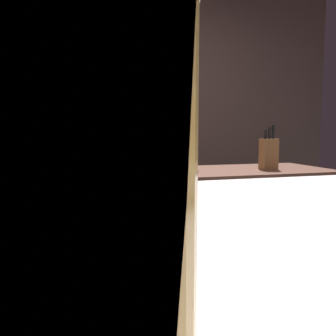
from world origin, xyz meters
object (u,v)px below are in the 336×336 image
knife_block (269,153)px  bottle_hot_sauce (83,117)px  bottle_vinegar (120,119)px  bartender (150,162)px  pint_glass_near (91,170)px  mixing_bowl (59,169)px  chefs_knife (180,172)px  bottle_soy (93,117)px

knife_block → bottle_hot_sauce: 1.76m
bottle_vinegar → bartender: bearing=-93.1°
bartender → pint_glass_near: size_ratio=11.88×
bartender → mixing_bowl: 0.72m
knife_block → mixing_bowl: (-1.31, 0.18, -0.08)m
mixing_bowl → chefs_knife: mixing_bowl is taller
bottle_vinegar → knife_block: bearing=-56.4°
knife_block → bottle_soy: bearing=128.5°
bottle_hot_sauce → bottle_soy: 0.09m
bartender → bottle_hot_sauce: size_ratio=6.99×
chefs_knife → mixing_bowl: bearing=163.6°
knife_block → bottle_hot_sauce: bearing=130.0°
chefs_knife → knife_block: bearing=-4.8°
chefs_knife → bottle_hot_sauce: 1.46m
pint_glass_near → bottle_vinegar: bearing=81.8°
pint_glass_near → bottle_hot_sauce: 3.20m
chefs_knife → bottle_soy: size_ratio=0.93×
knife_block → mixing_bowl: bearing=172.2°
bartender → knife_block: (0.88, 0.39, 0.00)m
mixing_bowl → pint_glass_near: size_ratio=1.29×
pint_glass_near → bottle_vinegar: (0.44, 3.06, 0.11)m
bottle_vinegar → bottle_soy: bearing=157.0°
bartender → knife_block: 0.96m
knife_block → bottle_vinegar: 1.46m
bottle_hot_sauce → bottle_vinegar: bearing=-22.3°
bartender → bottle_hot_sauce: (-0.24, 1.72, 0.27)m
bartender → mixing_bowl: bartender is taller
knife_block → pint_glass_near: size_ratio=2.01×
chefs_knife → pint_glass_near: size_ratio=1.67×
bottle_hot_sauce → bottle_soy: bottle_soy is taller
pint_glass_near → bottle_soy: size_ratio=0.56×
mixing_bowl → bottle_hot_sauce: 1.22m
bartender → chefs_knife: (0.28, 0.40, -0.10)m
bartender → bottle_soy: size_ratio=6.62×
mixing_bowl → bottle_hot_sauce: bearing=80.5°
mixing_bowl → bottle_soy: bottle_soy is taller
knife_block → pint_glass_near: bearing=-123.6°
mixing_bowl → bottle_vinegar: (0.52, 1.02, 0.33)m
bartender → knife_block: bearing=-70.9°
bartender → chefs_knife: 0.50m
knife_block → mixing_bowl: knife_block is taller
knife_block → bottle_vinegar: bearing=123.6°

